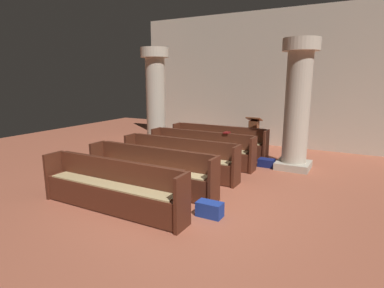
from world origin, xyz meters
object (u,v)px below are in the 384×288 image
object	(u,v)px
pew_row_1	(201,147)
pew_row_3	(150,168)
kneeler_box_blue	(210,209)
pew_row_2	(179,156)
pillar_aisle_side	(298,103)
pew_row_4	(111,185)
pew_row_0	(218,140)
kneeler_box_navy	(266,163)
hymn_book	(227,133)
pillar_far_side	(156,97)
lectern	(253,136)

from	to	relation	value
pew_row_1	pew_row_3	size ratio (longest dim) A/B	1.00
kneeler_box_blue	pew_row_1	bearing A→B (deg)	119.69
pew_row_2	pillar_aisle_side	bearing A→B (deg)	40.68
pew_row_2	pillar_aisle_side	distance (m)	3.24
pew_row_2	pew_row_4	world-z (taller)	same
pew_row_0	kneeler_box_navy	world-z (taller)	pew_row_0
pew_row_4	kneeler_box_blue	distance (m)	1.76
pew_row_0	hymn_book	size ratio (longest dim) A/B	14.44
pillar_aisle_side	pillar_far_side	world-z (taller)	same
lectern	pew_row_1	bearing A→B (deg)	-105.62
pew_row_1	kneeler_box_blue	size ratio (longest dim) A/B	6.76
hymn_book	pillar_far_side	bearing A→B (deg)	162.74
pillar_aisle_side	hymn_book	distance (m)	1.91
hymn_book	kneeler_box_navy	bearing A→B (deg)	24.76
pillar_aisle_side	kneeler_box_navy	xyz separation A→B (m)	(-0.66, -0.17, -1.59)
pew_row_0	pew_row_3	size ratio (longest dim) A/B	1.00
pew_row_3	pew_row_0	bearing A→B (deg)	90.00
pew_row_0	pew_row_4	bearing A→B (deg)	-90.00
pillar_aisle_side	pew_row_2	bearing A→B (deg)	-139.32
pillar_aisle_side	kneeler_box_blue	world-z (taller)	pillar_aisle_side
pew_row_1	pillar_far_side	distance (m)	2.76
pew_row_0	kneeler_box_navy	distance (m)	1.74
lectern	kneeler_box_blue	distance (m)	5.36
pew_row_3	pew_row_2	bearing A→B (deg)	90.00
pew_row_0	pillar_aisle_side	world-z (taller)	pillar_aisle_side
pew_row_4	lectern	bearing A→B (deg)	83.41
pew_row_1	pew_row_4	distance (m)	3.45
kneeler_box_blue	pillar_far_side	bearing A→B (deg)	134.41
pew_row_3	pew_row_4	distance (m)	1.15
hymn_book	pew_row_1	bearing A→B (deg)	-163.37
kneeler_box_blue	kneeler_box_navy	bearing A→B (deg)	89.96
pew_row_1	pillar_aisle_side	distance (m)	2.71
pew_row_3	pillar_aisle_side	xyz separation A→B (m)	(2.28, 3.11, 1.21)
pew_row_2	kneeler_box_blue	xyz separation A→B (m)	(1.62, -1.69, -0.35)
pew_row_1	pillar_aisle_side	size ratio (longest dim) A/B	0.91
pew_row_4	pew_row_1	bearing A→B (deg)	90.00
pillar_aisle_side	kneeler_box_blue	size ratio (longest dim) A/B	7.40
pew_row_1	hymn_book	xyz separation A→B (m)	(0.65, 0.20, 0.42)
pew_row_3	pillar_far_side	distance (m)	4.23
pew_row_3	pillar_aisle_side	world-z (taller)	pillar_aisle_side
hymn_book	pillar_aisle_side	bearing A→B (deg)	20.73
pew_row_2	hymn_book	distance (m)	1.55
pew_row_2	kneeler_box_navy	bearing A→B (deg)	47.86
pew_row_0	lectern	world-z (taller)	lectern
pew_row_0	pew_row_3	xyz separation A→B (m)	(0.00, -3.45, 0.00)
pillar_aisle_side	kneeler_box_blue	distance (m)	4.02
pew_row_0	pillar_aisle_side	bearing A→B (deg)	-8.44
pew_row_3	kneeler_box_navy	distance (m)	3.38
pillar_far_side	hymn_book	distance (m)	3.12
pew_row_0	pew_row_3	distance (m)	3.45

